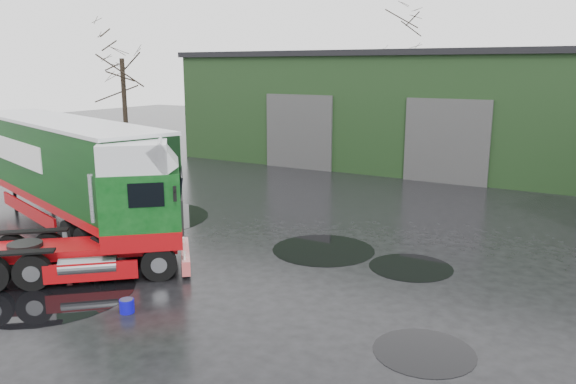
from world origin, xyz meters
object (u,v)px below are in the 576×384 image
at_px(hero_tractor, 79,208).
at_px(tree_back_a, 400,76).
at_px(trailer_left, 64,172).
at_px(wash_bucket, 127,306).
at_px(tree_left, 124,87).
at_px(warehouse, 476,109).

relative_size(hero_tractor, tree_back_a, 0.61).
distance_m(hero_tractor, trailer_left, 5.32).
xyz_separation_m(hero_tractor, trailer_left, (-4.39, 3.00, 0.06)).
bearing_deg(wash_bucket, tree_back_a, 99.50).
bearing_deg(tree_back_a, trailer_left, -92.93).
height_order(wash_bucket, tree_left, tree_left).
bearing_deg(warehouse, trailer_left, -115.49).
bearing_deg(wash_bucket, trailer_left, 149.94).
bearing_deg(tree_back_a, wash_bucket, -80.50).
xyz_separation_m(trailer_left, tree_back_a, (1.54, 30.00, 2.88)).
bearing_deg(hero_tractor, tree_back_a, 143.11).
height_order(trailer_left, wash_bucket, trailer_left).
distance_m(warehouse, hero_tractor, 23.61).
height_order(warehouse, trailer_left, warehouse).
bearing_deg(hero_tractor, trailer_left, -166.19).
distance_m(hero_tractor, tree_left, 20.57).
height_order(hero_tractor, trailer_left, trailer_left).
distance_m(wash_bucket, tree_back_a, 34.98).
bearing_deg(tree_back_a, hero_tractor, -85.06).
height_order(warehouse, wash_bucket, warehouse).
height_order(hero_tractor, tree_left, tree_left).
height_order(warehouse, hero_tractor, warehouse).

